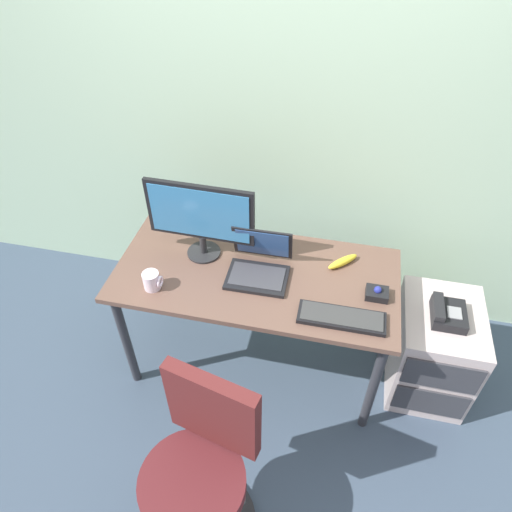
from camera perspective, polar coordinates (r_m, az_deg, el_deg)
name	(u,v)px	position (r m, az deg, el deg)	size (l,w,h in m)	color
ground_plane	(256,359)	(3.00, 0.00, -12.40)	(8.00, 8.00, 0.00)	#3A495B
back_wall	(284,97)	(2.64, 3.48, 18.77)	(6.00, 0.10, 2.80)	#AFCDAB
desk	(256,285)	(2.49, 0.00, -3.52)	(1.47, 0.70, 0.75)	brown
file_cabinet	(432,350)	(2.86, 20.69, -10.64)	(0.42, 0.53, 0.59)	beige
desk_phone	(447,314)	(2.60, 22.26, -6.50)	(0.17, 0.20, 0.09)	black
office_chair	(201,475)	(2.19, -6.72, -24.96)	(0.52, 0.53, 0.96)	black
monitor_main	(200,216)	(2.39, -6.82, 4.84)	(0.57, 0.18, 0.44)	#262628
keyboard	(341,318)	(2.24, 10.37, -7.38)	(0.41, 0.14, 0.03)	black
laptop	(259,265)	(2.39, 0.38, -1.07)	(0.32, 0.29, 0.23)	black
trackball_mouse	(377,293)	(2.37, 14.53, -4.40)	(0.11, 0.09, 0.07)	black
coffee_mug	(152,281)	(2.38, -12.55, -2.95)	(0.09, 0.08, 0.10)	silver
banana	(343,262)	(2.50, 10.53, -0.67)	(0.19, 0.04, 0.04)	yellow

